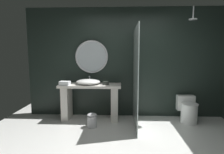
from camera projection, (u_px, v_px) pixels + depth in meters
back_wall_panel at (127, 63)px, 4.53m from camera, size 4.80×0.10×2.60m
vanity_counter at (91, 98)px, 4.34m from camera, size 1.41×0.53×0.83m
vessel_sink at (88, 82)px, 4.27m from camera, size 0.55×0.45×0.17m
tumbler_cup at (68, 83)px, 4.26m from camera, size 0.08×0.08×0.08m
tissue_box at (106, 83)px, 4.24m from camera, size 0.12×0.11×0.07m
round_wall_mirror at (92, 57)px, 4.46m from camera, size 0.79×0.04×0.79m
shower_glass_panel at (136, 77)px, 3.88m from camera, size 0.02×1.26×2.08m
rain_shower_head at (193, 18)px, 3.89m from camera, size 0.17×0.17×0.27m
toilet at (188, 110)px, 4.21m from camera, size 0.39×0.55×0.56m
waste_bin at (92, 120)px, 3.90m from camera, size 0.20×0.20×0.30m
folded_hand_towel at (65, 83)px, 4.16m from camera, size 0.24×0.18×0.09m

